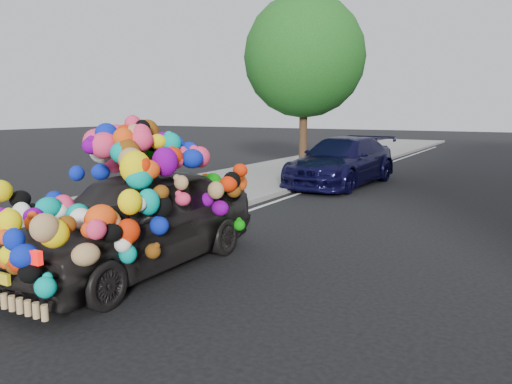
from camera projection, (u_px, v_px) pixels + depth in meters
ground at (273, 253)px, 7.76m from camera, size 100.00×100.00×0.00m
sidewalk at (80, 220)px, 9.86m from camera, size 4.00×60.00×0.12m
kerb at (156, 231)px, 8.90m from camera, size 0.15×60.00×0.13m
tree_near_sidewalk at (304, 57)px, 17.11m from camera, size 4.20×4.20×6.13m
plush_art_car at (135, 195)px, 6.89m from camera, size 2.05×4.33×2.05m
navy_sedan at (342, 161)px, 14.80m from camera, size 2.29×4.98×1.41m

